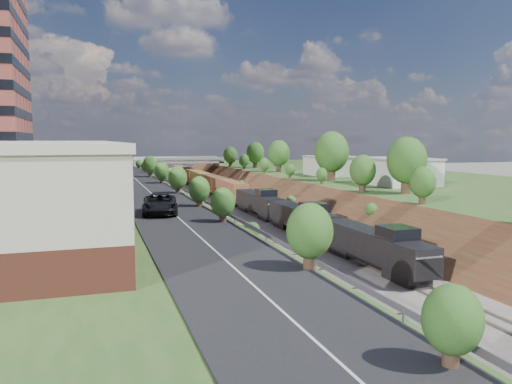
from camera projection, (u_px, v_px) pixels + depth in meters
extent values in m
cube|color=#305222|center=(18.00, 208.00, 70.42)|extent=(44.00, 180.00, 5.00)
cube|color=#305222|center=(415.00, 193.00, 90.88)|extent=(44.00, 180.00, 5.00)
cube|color=brown|center=(174.00, 218.00, 77.50)|extent=(10.00, 180.00, 10.00)
cube|color=brown|center=(304.00, 212.00, 84.32)|extent=(10.00, 180.00, 10.00)
cube|color=gray|center=(226.00, 215.00, 80.09)|extent=(1.58, 180.00, 0.18)
cube|color=gray|center=(257.00, 214.00, 81.71)|extent=(1.58, 180.00, 0.18)
cube|color=black|center=(144.00, 187.00, 75.58)|extent=(8.00, 180.00, 0.10)
cube|color=#99999E|center=(171.00, 183.00, 76.79)|extent=(0.06, 171.00, 0.30)
cube|color=brown|center=(40.00, 200.00, 50.80)|extent=(14.00, 62.00, 2.20)
cube|color=#BCB2A1|center=(38.00, 168.00, 50.46)|extent=(14.00, 62.00, 4.30)
cube|color=#BCB2A1|center=(37.00, 144.00, 50.21)|extent=(14.30, 62.30, 0.50)
cube|color=gray|center=(136.00, 173.00, 135.61)|extent=(1.50, 8.00, 6.20)
cube|color=gray|center=(219.00, 171.00, 142.74)|extent=(1.50, 8.00, 6.20)
cube|color=gray|center=(178.00, 161.00, 138.85)|extent=(24.00, 8.00, 1.00)
cube|color=gray|center=(181.00, 159.00, 134.98)|extent=(24.00, 0.30, 0.80)
cube|color=gray|center=(176.00, 158.00, 142.54)|extent=(24.00, 0.30, 0.80)
cube|color=silver|center=(396.00, 172.00, 79.90)|extent=(9.00, 12.00, 4.00)
cube|color=silver|center=(331.00, 166.00, 100.56)|extent=(8.00, 10.00, 3.60)
cylinder|color=#473323|center=(406.00, 184.00, 66.62)|extent=(1.30, 1.30, 2.62)
ellipsoid|color=#295E21|center=(407.00, 160.00, 66.29)|extent=(5.25, 5.25, 6.30)
cylinder|color=#473323|center=(243.00, 224.00, 38.87)|extent=(0.66, 0.66, 1.22)
ellipsoid|color=#295E21|center=(242.00, 206.00, 38.71)|extent=(2.45, 2.45, 2.94)
cube|color=black|center=(406.00, 276.00, 42.89)|extent=(2.40, 4.00, 0.90)
cube|color=black|center=(374.00, 245.00, 47.70)|extent=(2.76, 16.56, 2.56)
cube|color=black|center=(418.00, 265.00, 41.33)|extent=(2.54, 3.00, 1.80)
cube|color=silver|center=(418.00, 253.00, 41.23)|extent=(2.54, 3.00, 0.15)
cube|color=black|center=(398.00, 232.00, 43.93)|extent=(2.70, 3.10, 0.90)
cube|color=black|center=(301.00, 217.00, 64.29)|extent=(2.76, 16.56, 2.56)
cube|color=black|center=(258.00, 202.00, 80.88)|extent=(2.76, 16.56, 2.56)
cube|color=brown|center=(200.00, 178.00, 124.56)|extent=(2.76, 73.98, 3.31)
imported|color=black|center=(160.00, 204.00, 47.68)|extent=(4.04, 7.28, 1.93)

